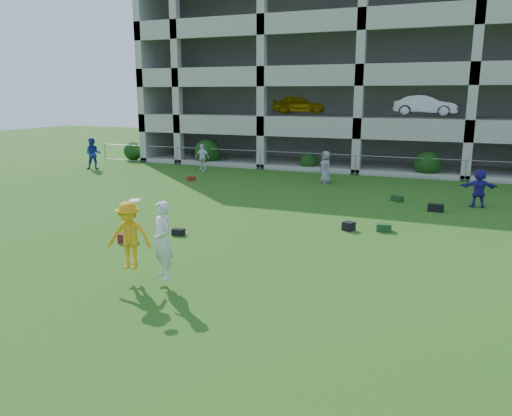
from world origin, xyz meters
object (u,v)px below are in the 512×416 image
at_px(bystander_c, 326,167).
at_px(parking_garage, 382,75).
at_px(bystander_b, 202,158).
at_px(bystander_d, 479,188).
at_px(crate_d, 349,226).
at_px(frisbee_contest, 140,237).
at_px(bystander_a, 93,154).

height_order(bystander_c, parking_garage, parking_garage).
bearing_deg(bystander_b, bystander_d, -11.37).
distance_m(bystander_d, crate_d, 7.13).
height_order(bystander_d, crate_d, bystander_d).
relative_size(bystander_c, bystander_d, 1.06).
height_order(bystander_c, frisbee_contest, frisbee_contest).
height_order(crate_d, frisbee_contest, frisbee_contest).
distance_m(bystander_c, frisbee_contest, 15.90).
xyz_separation_m(bystander_d, frisbee_contest, (-8.02, -12.59, 0.40)).
bearing_deg(bystander_c, crate_d, -23.81).
bearing_deg(parking_garage, bystander_c, -94.37).
height_order(bystander_c, crate_d, bystander_c).
distance_m(bystander_a, parking_garage, 20.80).
relative_size(frisbee_contest, parking_garage, 0.07).
height_order(bystander_d, frisbee_contest, frisbee_contest).
xyz_separation_m(bystander_a, crate_d, (17.92, -8.38, -0.83)).
height_order(bystander_b, parking_garage, parking_garage).
distance_m(bystander_b, crate_d, 15.21).
height_order(bystander_b, frisbee_contest, frisbee_contest).
height_order(bystander_a, bystander_b, bystander_a).
height_order(bystander_a, frisbee_contest, frisbee_contest).
bearing_deg(bystander_a, parking_garage, 6.31).
distance_m(bystander_a, crate_d, 19.80).
height_order(bystander_a, bystander_d, bystander_a).
relative_size(bystander_a, bystander_b, 1.18).
height_order(bystander_d, parking_garage, parking_garage).
relative_size(crate_d, parking_garage, 0.01).
bearing_deg(frisbee_contest, bystander_c, 87.73).
xyz_separation_m(bystander_b, frisbee_contest, (7.44, -17.17, 0.37)).
relative_size(bystander_a, crate_d, 5.62).
distance_m(bystander_a, bystander_b, 6.98).
distance_m(bystander_c, bystander_d, 8.09).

